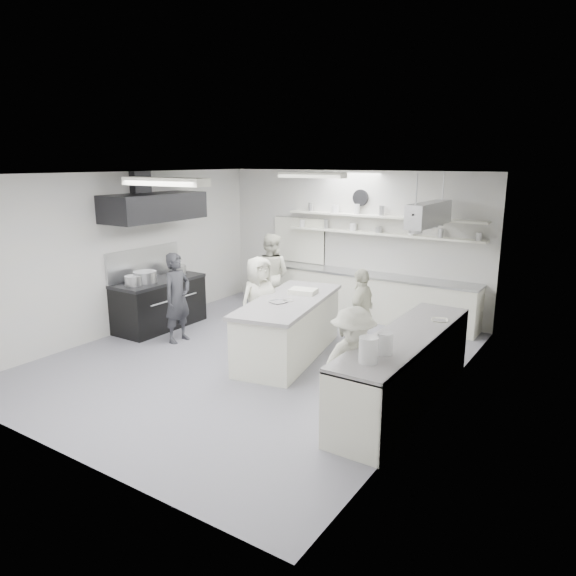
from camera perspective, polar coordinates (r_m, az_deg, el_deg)
The scene contains 27 objects.
floor at distance 8.82m, azimuth -3.63°, elevation -7.73°, with size 6.00×7.00×0.02m, color #91909B.
ceiling at distance 8.22m, azimuth -3.95°, elevation 12.28°, with size 6.00×7.00×0.02m, color silver.
wall_back at distance 11.34m, azimuth 6.89°, elevation 4.91°, with size 6.00×0.04×3.00m, color beige.
wall_front at distance 6.06m, azimuth -24.06°, elevation -3.87°, with size 6.00×0.04×3.00m, color beige.
wall_left at distance 10.44m, azimuth -17.12°, elevation 3.65°, with size 0.04×7.00×3.00m, color beige.
wall_right at distance 7.06m, azimuth 16.13°, elevation -0.85°, with size 0.04×7.00×3.00m, color beige.
stove at distance 10.63m, azimuth -13.69°, elevation -1.76°, with size 0.80×1.80×0.90m, color black.
exhaust_hood at distance 10.30m, azimuth -14.29°, elevation 8.48°, with size 0.85×2.00×0.50m, color black.
back_counter at distance 11.16m, azimuth 7.43°, elevation -0.71°, with size 5.00×0.60×0.92m, color white.
shelf_lower at distance 10.90m, azimuth 9.93°, elevation 5.78°, with size 4.20×0.26×0.04m, color white.
shelf_upper at distance 10.86m, azimuth 10.01°, elevation 7.61°, with size 4.20×0.26×0.04m, color white.
pass_through_window at distance 11.96m, azimuth 1.23°, elevation 5.20°, with size 1.30×0.04×1.00m, color black.
wall_clock at distance 11.12m, azimuth 7.87°, elevation 9.63°, with size 0.32×0.32×0.05m, color white.
right_counter at distance 7.30m, azimuth 12.47°, elevation -8.67°, with size 0.74×3.30×0.94m, color white.
pot_rack at distance 9.48m, azimuth 15.00°, elevation 7.73°, with size 0.30×1.60×0.40m, color #B1B2B5.
light_fixture_front at distance 6.87m, azimuth -13.17°, elevation 11.12°, with size 1.30×0.25×0.10m, color white.
light_fixture_rear at distance 9.72m, azimuth 2.58°, elevation 12.08°, with size 1.30×0.25×0.10m, color white.
prep_island at distance 8.81m, azimuth 0.11°, elevation -4.44°, with size 0.94×2.53×0.93m, color white.
stove_pot at distance 10.28m, azimuth -15.16°, elevation 1.03°, with size 0.43×0.43×0.26m, color #B1B2B5.
cook_stove at distance 9.63m, azimuth -11.85°, elevation -1.04°, with size 0.59×0.39×1.62m, color #2B2C30.
cook_back at distance 11.05m, azimuth -1.90°, elevation 1.43°, with size 0.84×0.66×1.74m, color white.
cook_island_left at distance 9.17m, azimuth -3.14°, elevation -1.55°, with size 0.78×0.51×1.61m, color white.
cook_island_right at distance 8.83m, azimuth 7.93°, elevation -2.64°, with size 0.88×0.36×1.49m, color white.
cook_right at distance 6.57m, azimuth 6.96°, elevation -8.37°, with size 0.97×0.56×1.50m, color white.
bowl_island_a at distance 8.48m, azimuth -1.07°, elevation -1.64°, with size 0.28×0.28×0.07m, color #B1B2B5.
bowl_island_b at distance 8.58m, azimuth 0.03°, elevation -1.49°, with size 0.19×0.19×0.06m, color white.
bowl_right at distance 7.83m, azimuth 16.04°, elevation -3.46°, with size 0.24×0.24×0.06m, color white.
Camera 1 is at (4.94, -6.57, 3.20)m, focal length 32.94 mm.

